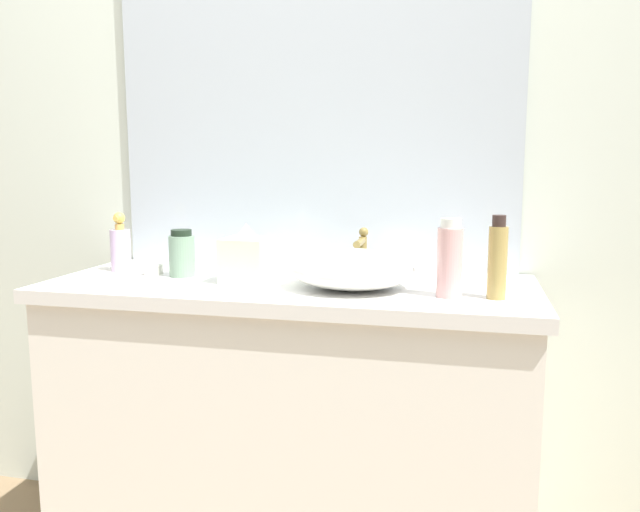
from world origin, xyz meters
The scene contains 11 objects.
bathroom_wall_rear centered at (0.00, 0.73, 1.30)m, with size 6.00×0.06×2.60m, color silver.
vanity_counter centered at (0.03, 0.42, 0.44)m, with size 1.36×0.55×0.88m.
wall_mirror_panel centered at (0.03, 0.69, 1.53)m, with size 1.27×0.01×1.29m, color #B2BCC6.
sink_basin centered at (0.22, 0.37, 0.93)m, with size 0.34×0.30×0.10m, color white.
faucet centered at (0.22, 0.54, 0.97)m, with size 0.03×0.14×0.14m.
soap_dispenser centered at (-0.53, 0.47, 0.96)m, with size 0.06×0.06×0.18m.
lotion_bottle centered at (-0.30, 0.43, 0.95)m, with size 0.08×0.08×0.14m.
perfume_bottle centered at (0.47, 0.32, 0.98)m, with size 0.06×0.06×0.20m.
spray_can centered at (0.59, 0.33, 0.98)m, with size 0.05×0.05×0.21m.
tissue_box centered at (-0.09, 0.39, 0.95)m, with size 0.13×0.13×0.17m.
candle_jar centered at (-0.40, 0.44, 0.90)m, with size 0.06×0.06×0.03m, color silver.
Camera 1 is at (0.51, -1.24, 1.22)m, focal length 35.04 mm.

